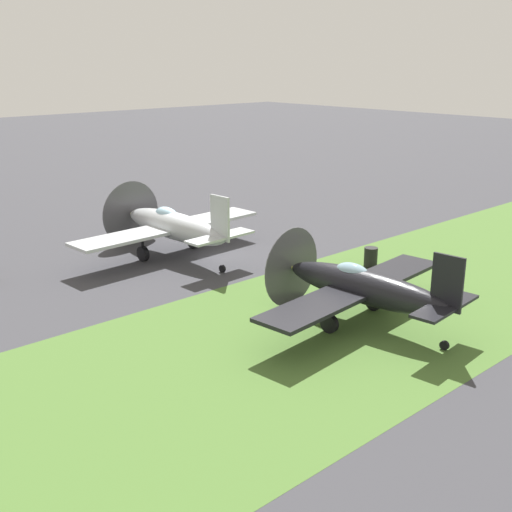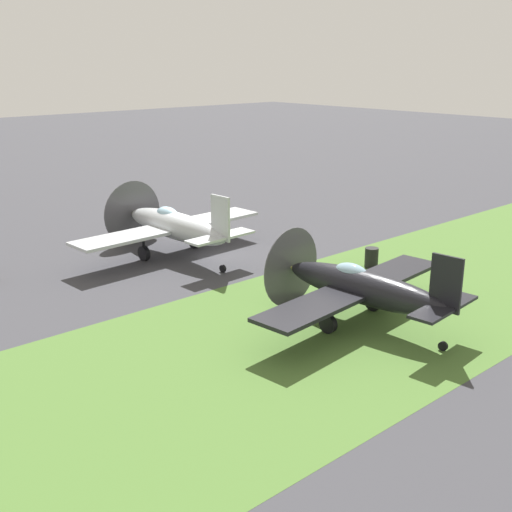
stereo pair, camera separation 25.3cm
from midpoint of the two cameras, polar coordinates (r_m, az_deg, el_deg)
ground_plane at (r=31.06m, az=-5.07°, el=0.25°), size 160.00×160.00×0.00m
grass_verge at (r=24.15m, az=9.45°, el=-4.93°), size 120.00×11.00×0.01m
airplane_lead at (r=30.39m, az=-7.07°, el=2.71°), size 9.93×7.87×3.54m
airplane_wingman at (r=22.67m, az=9.58°, el=-2.70°), size 9.30×7.36×3.30m
fuel_drum at (r=29.21m, az=10.42°, el=-0.14°), size 0.60×0.60×0.90m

